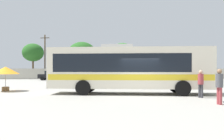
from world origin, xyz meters
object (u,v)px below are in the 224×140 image
(vendor_umbrella_near_gate_orange, at_px, (6,71))
(utility_pole_near, at_px, (45,56))
(parked_car_leftmost_black, at_px, (52,75))
(parked_car_second_dark_blue, at_px, (88,75))
(roadside_tree_left, at_px, (33,53))
(coach_bus_cream_yellow, at_px, (127,68))
(roadside_tree_midright, at_px, (122,54))
(parked_car_rightmost_dark_blue, at_px, (156,75))
(passenger_waiting_on_apron, at_px, (219,85))
(parked_car_third_black, at_px, (123,75))
(roadside_tree_midleft, at_px, (82,54))
(attendant_by_bus_door, at_px, (201,82))

(vendor_umbrella_near_gate_orange, xyz_separation_m, utility_pole_near, (-3.18, 27.10, 2.79))
(parked_car_leftmost_black, height_order, parked_car_second_dark_blue, parked_car_leftmost_black)
(parked_car_second_dark_blue, bearing_deg, roadside_tree_left, 151.00)
(coach_bus_cream_yellow, height_order, roadside_tree_midright, roadside_tree_midright)
(vendor_umbrella_near_gate_orange, height_order, parked_car_rightmost_dark_blue, vendor_umbrella_near_gate_orange)
(utility_pole_near, xyz_separation_m, roadside_tree_midright, (15.18, 0.15, 0.36))
(roadside_tree_midright, bearing_deg, parked_car_second_dark_blue, -133.62)
(roadside_tree_midright, bearing_deg, passenger_waiting_on_apron, -87.30)
(parked_car_third_black, bearing_deg, vendor_umbrella_near_gate_orange, -120.13)
(passenger_waiting_on_apron, height_order, roadside_tree_midleft, roadside_tree_midleft)
(parked_car_leftmost_black, xyz_separation_m, parked_car_second_dark_blue, (5.98, 0.61, -0.05))
(vendor_umbrella_near_gate_orange, distance_m, parked_car_third_black, 22.64)
(parked_car_rightmost_dark_blue, bearing_deg, utility_pole_near, 161.63)
(coach_bus_cream_yellow, height_order, vendor_umbrella_near_gate_orange, coach_bus_cream_yellow)
(parked_car_rightmost_dark_blue, distance_m, utility_pole_near, 21.71)
(parked_car_second_dark_blue, bearing_deg, parked_car_rightmost_dark_blue, -0.65)
(utility_pole_near, bearing_deg, parked_car_leftmost_black, -69.03)
(vendor_umbrella_near_gate_orange, relative_size, parked_car_leftmost_black, 0.54)
(attendant_by_bus_door, xyz_separation_m, roadside_tree_left, (-19.24, 31.64, 4.03))
(roadside_tree_left, bearing_deg, parked_car_third_black, -22.64)
(parked_car_rightmost_dark_blue, bearing_deg, parked_car_third_black, -172.21)
(passenger_waiting_on_apron, xyz_separation_m, parked_car_leftmost_black, (-14.08, 27.85, -0.20))
(coach_bus_cream_yellow, height_order, parked_car_third_black, coach_bus_cream_yellow)
(parked_car_second_dark_blue, xyz_separation_m, roadside_tree_midright, (6.44, 6.76, 4.04))
(parked_car_third_black, distance_m, parked_car_rightmost_dark_blue, 5.83)
(passenger_waiting_on_apron, distance_m, parked_car_rightmost_dark_blue, 28.54)
(parked_car_second_dark_blue, height_order, utility_pole_near, utility_pole_near)
(parked_car_leftmost_black, xyz_separation_m, roadside_tree_midleft, (4.49, 6.47, 3.92))
(passenger_waiting_on_apron, xyz_separation_m, parked_car_second_dark_blue, (-8.10, 28.46, -0.25))
(parked_car_third_black, bearing_deg, utility_pole_near, 152.59)
(vendor_umbrella_near_gate_orange, bearing_deg, roadside_tree_midright, 66.22)
(coach_bus_cream_yellow, bearing_deg, roadside_tree_midright, 85.48)
(coach_bus_cream_yellow, distance_m, vendor_umbrella_near_gate_orange, 9.99)
(attendant_by_bus_door, xyz_separation_m, vendor_umbrella_near_gate_orange, (-13.94, 5.12, 0.68))
(coach_bus_cream_yellow, height_order, passenger_waiting_on_apron, coach_bus_cream_yellow)
(parked_car_third_black, relative_size, roadside_tree_midleft, 0.62)
(parked_car_leftmost_black, bearing_deg, parked_car_third_black, -1.53)
(roadside_tree_midleft, bearing_deg, attendant_by_bus_door, -72.61)
(passenger_waiting_on_apron, height_order, roadside_tree_left, roadside_tree_left)
(parked_car_second_dark_blue, distance_m, parked_car_third_black, 5.86)
(vendor_umbrella_near_gate_orange, bearing_deg, parked_car_leftmost_black, 91.18)
(passenger_waiting_on_apron, xyz_separation_m, utility_pole_near, (-16.85, 35.07, 3.43))
(parked_car_third_black, bearing_deg, coach_bus_cream_yellow, -94.40)
(roadside_tree_left, bearing_deg, coach_bus_cream_yellow, -62.79)
(parked_car_second_dark_blue, height_order, parked_car_third_black, parked_car_third_black)
(passenger_waiting_on_apron, distance_m, parked_car_leftmost_black, 31.21)
(utility_pole_near, relative_size, roadside_tree_left, 1.26)
(parked_car_second_dark_blue, bearing_deg, vendor_umbrella_near_gate_orange, -105.20)
(coach_bus_cream_yellow, bearing_deg, attendant_by_bus_door, -30.73)
(passenger_waiting_on_apron, distance_m, parked_car_third_black, 27.64)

